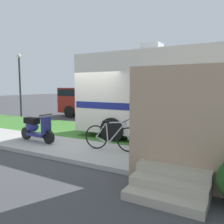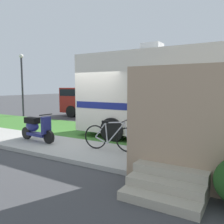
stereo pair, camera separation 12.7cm
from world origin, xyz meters
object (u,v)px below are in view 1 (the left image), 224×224
motorhome_rv (184,93)px  scooter (36,128)px  bicycle (112,137)px  bottle_spare (207,165)px  street_lamp_post (20,79)px  bottle_green (198,163)px  pickup_truck_near (91,102)px

motorhome_rv → scooter: motorhome_rv is taller
scooter → bicycle: scooter is taller
bottle_spare → street_lamp_post: 13.27m
bicycle → street_lamp_post: bearing=154.5°
bottle_green → bottle_spare: bearing=3.1°
scooter → street_lamp_post: bearing=144.0°
scooter → street_lamp_post: street_lamp_post is taller
motorhome_rv → scooter: (-4.31, -2.73, -1.18)m
bottle_spare → street_lamp_post: (-12.13, 4.87, 2.24)m
bicycle → pickup_truck_near: pickup_truck_near is taller
bottle_spare → pickup_truck_near: bearing=138.7°
scooter → street_lamp_post: 8.42m
bottle_spare → street_lamp_post: street_lamp_post is taller
scooter → bicycle: bearing=6.0°
scooter → bottle_green: bearing=-0.7°
street_lamp_post → scooter: bearing=-36.0°
motorhome_rv → bottle_spare: motorhome_rv is taller
pickup_truck_near → bottle_green: size_ratio=18.47×
bicycle → bottle_green: bearing=-8.4°
bicycle → bottle_green: 2.52m
pickup_truck_near → street_lamp_post: size_ratio=1.27×
pickup_truck_near → scooter: bearing=-69.7°
bottle_green → motorhome_rv: bearing=109.6°
pickup_truck_near → bottle_green: bearing=-42.0°
scooter → bottle_spare: bearing=-0.6°
scooter → bottle_green: size_ratio=5.78×
scooter → motorhome_rv: bearing=32.4°
bottle_green → bottle_spare: bottle_spare is taller
scooter → pickup_truck_near: bearing=110.3°
motorhome_rv → bottle_green: bearing=-70.4°
pickup_truck_near → bottle_green: 10.70m
scooter → bottle_green: (5.30, -0.07, -0.34)m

